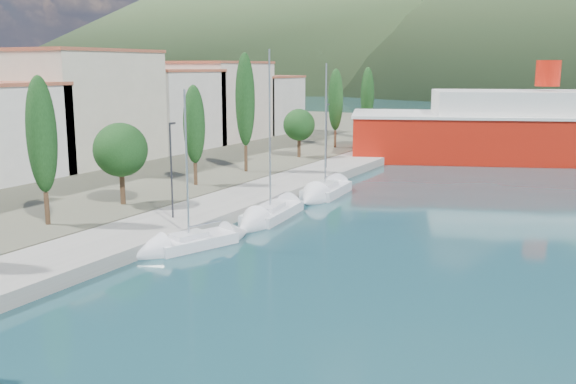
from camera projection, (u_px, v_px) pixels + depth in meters
The scene contains 9 objects.
ground at pixel (538, 119), 127.73m from camera, with size 1400.00×1400.00×0.00m, color #1B4249.
quay at pixel (259, 194), 50.45m from camera, with size 5.00×88.00×0.80m, color gray.
land_strip at pixel (29, 151), 76.69m from camera, with size 70.00×148.00×0.70m, color #565644.
town_buildings at pixel (128, 111), 69.53m from camera, with size 9.20×69.20×11.30m.
tree_row at pixel (226, 120), 56.12m from camera, with size 3.78×65.14×10.87m.
lamp_posts at pixel (177, 165), 40.95m from camera, with size 0.15×45.41×6.06m.
sailboat_near at pixel (169, 248), 36.06m from camera, with size 4.25×7.15×9.87m.
sailboat_mid at pixel (260, 220), 42.49m from camera, with size 3.13×8.74×12.30m.
sailboat_far at pixel (318, 195), 50.49m from camera, with size 3.17×8.03×11.54m.
Camera 1 is at (16.32, -16.56, 10.29)m, focal length 40.00 mm.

